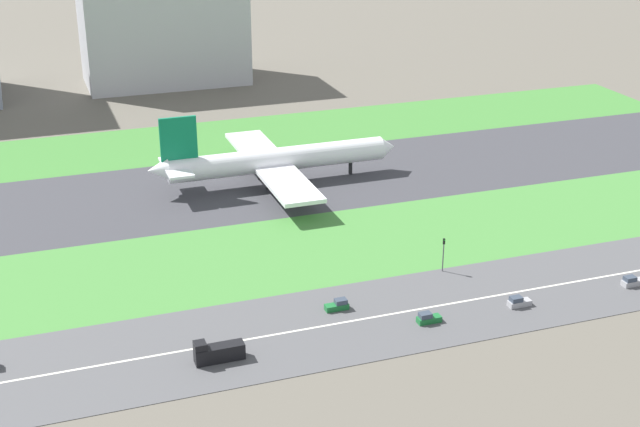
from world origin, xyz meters
TOP-DOWN VIEW (x-y plane):
  - ground_plane at (0.00, 0.00)m, footprint 800.00×800.00m
  - runway at (0.00, 0.00)m, footprint 280.00×46.00m
  - grass_median_north at (0.00, 41.00)m, footprint 280.00×36.00m
  - grass_median_south at (0.00, -41.00)m, footprint 280.00×36.00m
  - highway at (0.00, -73.00)m, footprint 280.00×28.00m
  - highway_centerline at (0.00, -73.00)m, footprint 266.00×0.50m
  - airliner at (1.13, 0.00)m, footprint 65.00×56.00m
  - car_4 at (25.86, -78.00)m, footprint 4.40×1.80m
  - car_6 at (7.19, -78.00)m, footprint 4.40×1.80m
  - truck_1 at (-31.56, -78.00)m, footprint 8.40×2.50m
  - car_1 at (51.23, -78.00)m, footprint 4.40×1.80m
  - car_5 at (-6.46, -68.00)m, footprint 4.40×1.80m
  - traffic_light at (19.11, -60.01)m, footprint 0.36×0.50m
  - hangar_building at (-5.13, 114.00)m, footprint 56.37×31.41m
  - fuel_tank_west at (7.59, 159.00)m, footprint 17.27×17.27m

SIDE VIEW (x-z plane):
  - ground_plane at x=0.00m, z-range 0.00..0.00m
  - runway at x=0.00m, z-range 0.00..0.10m
  - grass_median_north at x=0.00m, z-range 0.00..0.10m
  - grass_median_south at x=0.00m, z-range 0.00..0.10m
  - highway at x=0.00m, z-range 0.00..0.10m
  - highway_centerline at x=0.00m, z-range 0.10..0.11m
  - car_4 at x=25.86m, z-range -0.08..1.92m
  - car_6 at x=7.19m, z-range -0.08..1.92m
  - car_1 at x=51.23m, z-range -0.08..1.92m
  - car_5 at x=-6.46m, z-range -0.08..1.92m
  - truck_1 at x=-31.56m, z-range -0.33..3.67m
  - traffic_light at x=19.11m, z-range 0.69..7.89m
  - airliner at x=1.13m, z-range -3.62..16.08m
  - fuel_tank_west at x=7.59m, z-range 0.00..15.67m
  - hangar_building at x=-5.13m, z-range 0.00..44.09m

